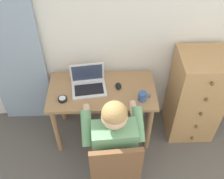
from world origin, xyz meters
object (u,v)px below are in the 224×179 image
Objects in this scene: computer_mouse at (118,86)px; person_seated at (113,135)px; chair at (115,165)px; coffee_mug at (143,96)px; dresser at (195,96)px; desk at (102,98)px; desk_clock at (62,99)px; laptop at (88,83)px.

person_seated is at bearing -98.41° from computer_mouse.
chair is 8.99× the size of computer_mouse.
coffee_mug is at bearing -40.19° from computer_mouse.
person_seated reaches higher than coffee_mug.
coffee_mug is at bearing 63.36° from chair.
coffee_mug is (-0.61, -0.21, 0.23)m from dresser.
desk_clock reaches higher than desk.
chair is at bearing -139.03° from dresser.
chair is (0.11, -0.72, -0.09)m from desk.
dresser reaches higher than computer_mouse.
desk is 1.00m from dresser.
person_seated is 0.49m from coffee_mug.
person_seated is 0.63m from laptop.
desk_clock is at bearing -172.25° from dresser.
chair reaches higher than coffee_mug.
laptop is at bearing 163.03° from desk.
chair is 2.44× the size of laptop.
dresser is 1.19× the size of chair.
laptop reaches higher than chair.
coffee_mug is at bearing -20.96° from desk.
person_seated is 3.30× the size of laptop.
person_seated is at bearing 93.50° from chair.
dresser is 8.88× the size of coffee_mug.
computer_mouse is 0.29m from coffee_mug.
laptop is 4.09× the size of desk_clock.
desk is 0.45m from coffee_mug.
laptop is at bearing 111.52° from person_seated.
laptop is 3.07× the size of coffee_mug.
person_seated is at bearing -80.05° from desk.
person_seated is at bearing -40.49° from desk_clock.
desk is at bearing -16.97° from laptop.
desk is 0.22m from computer_mouse.
computer_mouse is (0.17, 0.03, 0.14)m from desk.
person_seated is 0.58m from computer_mouse.
desk_clock is at bearing 139.51° from person_seated.
computer_mouse reaches higher than desk_clock.
chair reaches higher than desk_clock.
laptop is 0.30m from desk_clock.
desk is 10.85× the size of computer_mouse.
desk_clock is at bearing -160.83° from desk.
laptop is (-1.13, -0.01, 0.24)m from dresser.
desk is at bearing -170.20° from computer_mouse.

